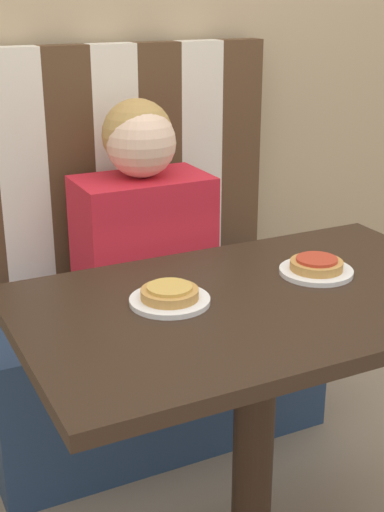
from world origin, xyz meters
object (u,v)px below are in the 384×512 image
object	(u,v)px
plate_right	(316,271)
pizza_left	(170,293)
person	(142,207)
pizza_right	(317,264)
plate_left	(170,301)

from	to	relation	value
plate_right	pizza_left	distance (m)	0.39
pizza_left	person	bearing A→B (deg)	72.69
plate_right	pizza_right	size ratio (longest dim) A/B	1.40
plate_right	pizza_left	bearing A→B (deg)	180.00
pizza_right	pizza_left	bearing A→B (deg)	180.00
person	plate_left	bearing A→B (deg)	-107.31
person	pizza_left	distance (m)	0.65
person	plate_right	xyz separation A→B (m)	(0.19, -0.62, -0.02)
plate_left	plate_right	distance (m)	0.39
pizza_left	plate_left	bearing A→B (deg)	0.00
plate_right	plate_left	bearing A→B (deg)	180.00
person	plate_right	world-z (taller)	person
plate_left	pizza_left	bearing A→B (deg)	0.00
person	plate_left	distance (m)	0.65
person	pizza_left	size ratio (longest dim) A/B	4.83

